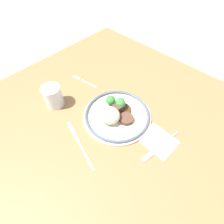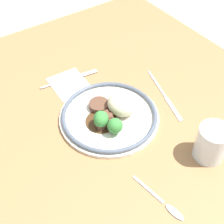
% 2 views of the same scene
% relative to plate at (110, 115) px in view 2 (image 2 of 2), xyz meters
% --- Properties ---
extents(ground_plane, '(8.00, 8.00, 0.00)m').
position_rel_plate_xyz_m(ground_plane, '(0.00, 0.00, -0.05)').
color(ground_plane, tan).
extents(dining_table, '(1.16, 1.07, 0.03)m').
position_rel_plate_xyz_m(dining_table, '(0.00, 0.00, -0.04)').
color(dining_table, olive).
rests_on(dining_table, ground).
extents(napkin, '(0.13, 0.11, 0.00)m').
position_rel_plate_xyz_m(napkin, '(-0.20, -0.02, -0.02)').
color(napkin, silver).
rests_on(napkin, dining_table).
extents(plate, '(0.29, 0.29, 0.07)m').
position_rel_plate_xyz_m(plate, '(0.00, 0.00, 0.00)').
color(plate, silver).
rests_on(plate, dining_table).
extents(juice_glass, '(0.08, 0.08, 0.10)m').
position_rel_plate_xyz_m(juice_glass, '(0.25, 0.14, 0.02)').
color(juice_glass, orange).
rests_on(juice_glass, dining_table).
extents(fork, '(0.04, 0.20, 0.00)m').
position_rel_plate_xyz_m(fork, '(-0.21, 0.01, -0.02)').
color(fork, '#ADADB2').
rests_on(fork, napkin).
extents(knife, '(0.23, 0.07, 0.00)m').
position_rel_plate_xyz_m(knife, '(0.02, 0.19, -0.02)').
color(knife, '#ADADB2').
rests_on(knife, dining_table).
extents(spoon, '(0.15, 0.04, 0.01)m').
position_rel_plate_xyz_m(spoon, '(0.30, -0.04, -0.02)').
color(spoon, '#ADADB2').
rests_on(spoon, dining_table).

